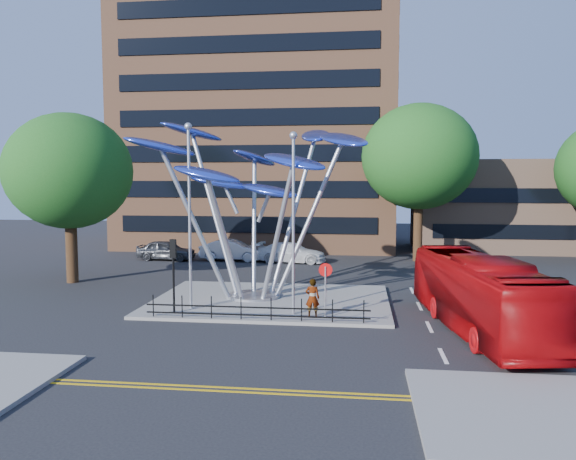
# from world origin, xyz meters

# --- Properties ---
(ground) EXTENTS (120.00, 120.00, 0.00)m
(ground) POSITION_xyz_m (0.00, 0.00, 0.00)
(ground) COLOR black
(ground) RESTS_ON ground
(traffic_island) EXTENTS (12.00, 9.00, 0.15)m
(traffic_island) POSITION_xyz_m (-1.00, 6.00, 0.07)
(traffic_island) COLOR slate
(traffic_island) RESTS_ON ground
(double_yellow_near) EXTENTS (40.00, 0.12, 0.01)m
(double_yellow_near) POSITION_xyz_m (0.00, -6.00, 0.01)
(double_yellow_near) COLOR gold
(double_yellow_near) RESTS_ON ground
(double_yellow_far) EXTENTS (40.00, 0.12, 0.01)m
(double_yellow_far) POSITION_xyz_m (0.00, -6.30, 0.01)
(double_yellow_far) COLOR gold
(double_yellow_far) RESTS_ON ground
(brick_tower) EXTENTS (25.00, 15.00, 30.00)m
(brick_tower) POSITION_xyz_m (-6.00, 32.00, 15.00)
(brick_tower) COLOR #956041
(brick_tower) RESTS_ON ground
(low_building_near) EXTENTS (15.00, 8.00, 8.00)m
(low_building_near) POSITION_xyz_m (16.00, 30.00, 4.00)
(low_building_near) COLOR tan
(low_building_near) RESTS_ON ground
(tree_right) EXTENTS (8.80, 8.80, 12.11)m
(tree_right) POSITION_xyz_m (8.00, 22.00, 8.04)
(tree_right) COLOR black
(tree_right) RESTS_ON ground
(tree_left) EXTENTS (7.60, 7.60, 10.32)m
(tree_left) POSITION_xyz_m (-14.00, 10.00, 6.79)
(tree_left) COLOR black
(tree_left) RESTS_ON ground
(leaf_sculpture) EXTENTS (12.72, 9.54, 9.51)m
(leaf_sculpture) POSITION_xyz_m (-2.07, 6.68, 6.87)
(leaf_sculpture) COLOR #9EA0A5
(leaf_sculpture) RESTS_ON traffic_island
(street_lamp_left) EXTENTS (0.36, 0.36, 8.80)m
(street_lamp_left) POSITION_xyz_m (-4.50, 3.50, 5.36)
(street_lamp_left) COLOR #9EA0A5
(street_lamp_left) RESTS_ON traffic_island
(street_lamp_right) EXTENTS (0.36, 0.36, 8.30)m
(street_lamp_right) POSITION_xyz_m (0.50, 3.00, 5.09)
(street_lamp_right) COLOR #9EA0A5
(street_lamp_right) RESTS_ON traffic_island
(traffic_light_island) EXTENTS (0.28, 0.18, 3.42)m
(traffic_light_island) POSITION_xyz_m (-5.00, 2.50, 2.61)
(traffic_light_island) COLOR black
(traffic_light_island) RESTS_ON traffic_island
(no_entry_sign_island) EXTENTS (0.60, 0.10, 2.45)m
(no_entry_sign_island) POSITION_xyz_m (2.00, 2.52, 1.82)
(no_entry_sign_island) COLOR #9EA0A5
(no_entry_sign_island) RESTS_ON traffic_island
(pedestrian_railing_front) EXTENTS (10.00, 0.06, 1.00)m
(pedestrian_railing_front) POSITION_xyz_m (-1.00, 1.70, 0.55)
(pedestrian_railing_front) COLOR black
(pedestrian_railing_front) RESTS_ON traffic_island
(red_bus) EXTENTS (4.31, 11.61, 3.16)m
(red_bus) POSITION_xyz_m (8.45, 1.58, 1.58)
(red_bus) COLOR #9B070A
(red_bus) RESTS_ON ground
(pedestrian) EXTENTS (0.64, 0.42, 1.75)m
(pedestrian) POSITION_xyz_m (1.42, 2.50, 1.02)
(pedestrian) COLOR gray
(pedestrian) RESTS_ON traffic_island
(parked_car_left) EXTENTS (4.73, 2.20, 1.57)m
(parked_car_left) POSITION_xyz_m (-11.56, 20.01, 0.78)
(parked_car_left) COLOR #3B3D42
(parked_car_left) RESTS_ON ground
(parked_car_mid) EXTENTS (5.07, 1.98, 1.64)m
(parked_car_mid) POSITION_xyz_m (-6.30, 20.27, 0.82)
(parked_car_mid) COLOR #ADB0B5
(parked_car_mid) RESTS_ON ground
(parked_car_right) EXTENTS (5.42, 2.56, 1.53)m
(parked_car_right) POSITION_xyz_m (-1.61, 19.94, 0.76)
(parked_car_right) COLOR silver
(parked_car_right) RESTS_ON ground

